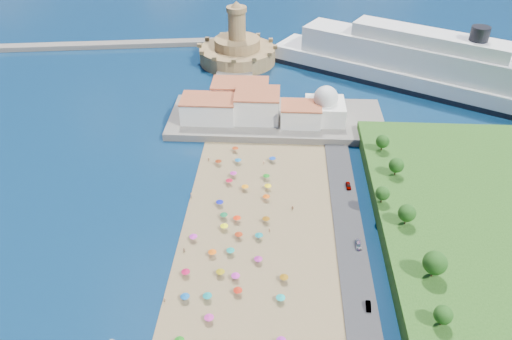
{
  "coord_description": "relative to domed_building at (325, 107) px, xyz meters",
  "views": [
    {
      "loc": [
        11.55,
        -113.84,
        103.67
      ],
      "look_at": [
        4.0,
        25.0,
        8.0
      ],
      "focal_mm": 35.0,
      "sensor_mm": 36.0,
      "label": 1
    }
  ],
  "objects": [
    {
      "name": "waterfront_buildings",
      "position": [
        -33.05,
        2.64,
        -1.1
      ],
      "size": [
        57.0,
        29.0,
        11.0
      ],
      "color": "silver",
      "rests_on": "terrace"
    },
    {
      "name": "breakwater",
      "position": [
        -140.0,
        82.0,
        -7.67
      ],
      "size": [
        199.03,
        34.77,
        2.6
      ],
      "primitive_type": "cube",
      "rotation": [
        0.0,
        0.0,
        0.14
      ],
      "color": "#59544C",
      "rests_on": "ground"
    },
    {
      "name": "beach_parasols",
      "position": [
        -30.78,
        -85.14,
        -6.83
      ],
      "size": [
        30.01,
        117.03,
        2.2
      ],
      "color": "gray",
      "rests_on": "beach"
    },
    {
      "name": "ground",
      "position": [
        -30.0,
        -71.0,
        -8.97
      ],
      "size": [
        700.0,
        700.0,
        0.0
      ],
      "primitive_type": "plane",
      "color": "#071938",
      "rests_on": "ground"
    },
    {
      "name": "jetty",
      "position": [
        -42.0,
        37.0,
        -7.77
      ],
      "size": [
        18.0,
        70.0,
        2.4
      ],
      "primitive_type": "cube",
      "color": "#59544C",
      "rests_on": "ground"
    },
    {
      "name": "domed_building",
      "position": [
        0.0,
        0.0,
        0.0
      ],
      "size": [
        16.0,
        16.0,
        15.0
      ],
      "color": "silver",
      "rests_on": "terrace"
    },
    {
      "name": "hillside_trees",
      "position": [
        19.9,
        -80.28,
        1.12
      ],
      "size": [
        13.9,
        110.31,
        8.14
      ],
      "color": "#382314",
      "rests_on": "hillside"
    },
    {
      "name": "terrace",
      "position": [
        -20.0,
        2.0,
        -7.47
      ],
      "size": [
        90.0,
        36.0,
        3.0
      ],
      "primitive_type": "cube",
      "color": "#59544C",
      "rests_on": "ground"
    },
    {
      "name": "parked_cars",
      "position": [
        6.0,
        -67.43,
        -7.63
      ],
      "size": [
        1.8,
        56.59,
        1.39
      ],
      "color": "gray",
      "rests_on": "promenade"
    },
    {
      "name": "cruise_ship",
      "position": [
        48.95,
        40.13,
        0.95
      ],
      "size": [
        144.54,
        95.65,
        33.52
      ],
      "color": "black",
      "rests_on": "ground"
    },
    {
      "name": "fortress",
      "position": [
        -42.0,
        67.0,
        -2.29
      ],
      "size": [
        40.0,
        40.0,
        32.4
      ],
      "color": "#9C834E",
      "rests_on": "ground"
    },
    {
      "name": "beachgoers",
      "position": [
        -33.24,
        -67.82,
        -7.85
      ],
      "size": [
        35.59,
        95.77,
        1.87
      ],
      "color": "tan",
      "rests_on": "beach"
    }
  ]
}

